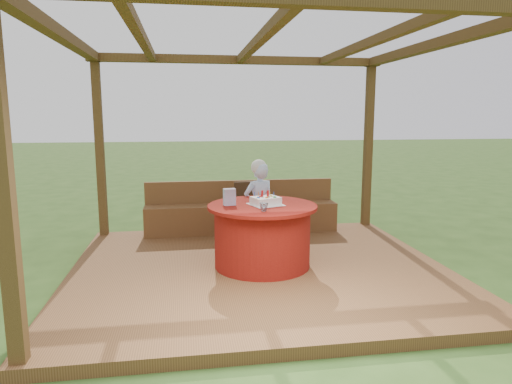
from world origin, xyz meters
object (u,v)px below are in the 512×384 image
at_px(chair, 248,208).
at_px(birthday_cake, 266,201).
at_px(bench, 242,215).
at_px(gift_bag, 229,197).
at_px(table, 262,235).
at_px(elderly_woman, 259,205).
at_px(drinking_glass, 264,207).

distance_m(chair, birthday_cake, 1.35).
xyz_separation_m(bench, chair, (0.05, -0.40, 0.19)).
bearing_deg(gift_bag, bench, 69.99).
relative_size(table, elderly_woman, 1.06).
distance_m(table, elderly_woman, 0.72).
xyz_separation_m(chair, drinking_glass, (-0.06, -1.66, 0.35)).
bearing_deg(bench, drinking_glass, -90.11).
distance_m(bench, gift_bag, 1.79).
relative_size(birthday_cake, gift_bag, 2.28).
xyz_separation_m(elderly_woman, drinking_glass, (-0.11, -1.03, 0.18)).
bearing_deg(drinking_glass, elderly_woman, 83.82).
bearing_deg(chair, birthday_cake, -88.75).
relative_size(birthday_cake, drinking_glass, 4.62).
bearing_deg(gift_bag, table, -14.54).
distance_m(elderly_woman, gift_bag, 0.81).
bearing_deg(chair, table, -90.55).
distance_m(table, chair, 1.30).
bearing_deg(chair, drinking_glass, -91.97).
distance_m(birthday_cake, drinking_glass, 0.37).
xyz_separation_m(chair, birthday_cake, (0.03, -1.30, 0.36)).
xyz_separation_m(table, drinking_glass, (-0.04, -0.36, 0.42)).
bearing_deg(table, bench, 91.37).
bearing_deg(elderly_woman, drinking_glass, -96.18).
xyz_separation_m(gift_bag, drinking_glass, (0.35, -0.41, -0.05)).
bearing_deg(birthday_cake, gift_bag, 173.87).
relative_size(gift_bag, drinking_glass, 2.02).
bearing_deg(elderly_woman, table, -95.72).
bearing_deg(elderly_woman, gift_bag, -126.12).
height_order(elderly_woman, birthday_cake, elderly_woman).
height_order(elderly_woman, drinking_glass, elderly_woman).
distance_m(bench, elderly_woman, 1.09).
relative_size(table, gift_bag, 6.63).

